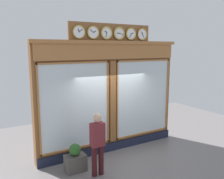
{
  "coord_description": "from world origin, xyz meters",
  "views": [
    {
      "loc": [
        3.77,
        6.45,
        3.33
      ],
      "look_at": [
        0.0,
        0.0,
        2.04
      ],
      "focal_mm": 38.37,
      "sensor_mm": 36.0,
      "label": 1
    }
  ],
  "objects": [
    {
      "name": "planter_box",
      "position": [
        1.55,
        0.67,
        0.23
      ],
      "size": [
        0.56,
        0.36,
        0.46
      ],
      "primitive_type": "cube",
      "color": "#4C4742",
      "rests_on": "ground_plane"
    },
    {
      "name": "shop_facade",
      "position": [
        -0.0,
        -0.12,
        1.82
      ],
      "size": [
        4.98,
        0.42,
        4.07
      ],
      "color": "brown",
      "rests_on": "ground_plane"
    },
    {
      "name": "pedestrian",
      "position": [
        1.12,
        1.16,
        0.93
      ],
      "size": [
        0.36,
        0.22,
        1.69
      ],
      "color": "#3A1316",
      "rests_on": "ground_plane"
    },
    {
      "name": "planter_shrub",
      "position": [
        1.55,
        0.67,
        0.62
      ],
      "size": [
        0.32,
        0.32,
        0.32
      ],
      "primitive_type": "sphere",
      "color": "#285623",
      "rests_on": "planter_box"
    }
  ]
}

